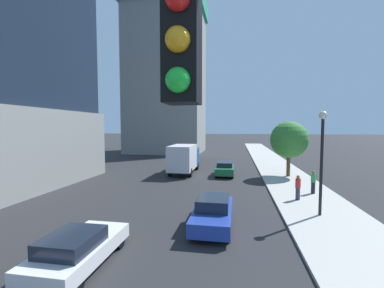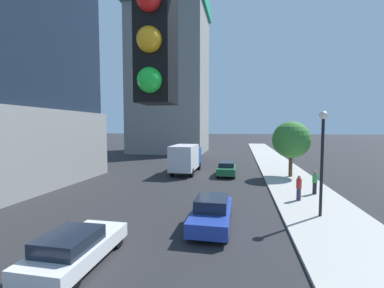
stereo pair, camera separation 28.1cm
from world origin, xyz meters
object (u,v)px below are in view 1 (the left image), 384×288
object	(u,v)px
construction_building	(167,69)
pedestrian_green_shirt	(313,182)
street_lamp	(322,148)
pedestrian_red_shirt	(298,187)
car_green	(225,169)
car_white	(78,248)
street_tree	(289,140)
car_blue	(213,212)
box_truck	(184,157)

from	to	relation	value
construction_building	pedestrian_green_shirt	xyz separation A→B (m)	(19.53, -30.48, -15.73)
street_lamp	pedestrian_red_shirt	size ratio (longest dim) A/B	3.44
car_green	street_lamp	bearing A→B (deg)	-63.40
car_white	pedestrian_red_shirt	world-z (taller)	pedestrian_red_shirt
car_white	street_tree	bearing A→B (deg)	59.72
street_tree	pedestrian_green_shirt	distance (m)	7.31
street_lamp	car_blue	world-z (taller)	street_lamp
pedestrian_red_shirt	construction_building	bearing A→B (deg)	119.08
construction_building	pedestrian_red_shirt	size ratio (longest dim) A/B	23.45
construction_building	box_truck	bearing A→B (deg)	-70.33
car_blue	car_green	distance (m)	13.75
pedestrian_green_shirt	construction_building	bearing A→B (deg)	122.65
street_lamp	pedestrian_green_shirt	distance (m)	5.77
street_lamp	pedestrian_red_shirt	distance (m)	4.19
street_lamp	pedestrian_green_shirt	size ratio (longest dim) A/B	3.34
car_blue	pedestrian_red_shirt	xyz separation A→B (m)	(5.26, 5.20, 0.27)
construction_building	car_blue	bearing A→B (deg)	-71.26
construction_building	car_white	world-z (taller)	construction_building
street_tree	pedestrian_green_shirt	xyz separation A→B (m)	(0.46, -6.76, -2.77)
car_blue	car_green	xyz separation A→B (m)	(0.00, 13.75, 0.00)
box_truck	construction_building	bearing A→B (deg)	109.67
street_tree	car_white	size ratio (longest dim) A/B	1.29
street_lamp	construction_building	bearing A→B (deg)	117.65
construction_building	car_green	distance (m)	31.45
car_white	pedestrian_green_shirt	distance (m)	16.23
construction_building	street_lamp	xyz separation A→B (m)	(18.53, -35.37, -12.84)
construction_building	car_white	size ratio (longest dim) A/B	9.20
box_truck	pedestrian_green_shirt	bearing A→B (deg)	-32.98
construction_building	pedestrian_red_shirt	distance (m)	40.29
street_lamp	car_blue	xyz separation A→B (m)	(-5.77, -2.23, -3.19)
pedestrian_red_shirt	car_white	bearing A→B (deg)	-134.87
pedestrian_red_shirt	car_blue	bearing A→B (deg)	-135.36
street_tree	box_truck	size ratio (longest dim) A/B	0.82
car_green	box_truck	size ratio (longest dim) A/B	0.60
street_lamp	street_tree	world-z (taller)	street_lamp
street_lamp	pedestrian_green_shirt	xyz separation A→B (m)	(1.00, 4.89, -2.89)
street_tree	pedestrian_red_shirt	xyz separation A→B (m)	(-1.05, -8.68, -2.80)
street_lamp	car_white	xyz separation A→B (m)	(-10.24, -6.82, -3.26)
construction_building	pedestrian_red_shirt	world-z (taller)	construction_building
car_green	car_white	size ratio (longest dim) A/B	0.94
car_blue	box_truck	bearing A→B (deg)	107.23
construction_building	car_green	xyz separation A→B (m)	(12.76, -23.85, -16.03)
construction_building	car_green	bearing A→B (deg)	-61.86
pedestrian_green_shirt	pedestrian_red_shirt	size ratio (longest dim) A/B	1.03
car_blue	car_white	xyz separation A→B (m)	(-4.47, -4.58, -0.07)
street_tree	car_green	bearing A→B (deg)	-178.81
pedestrian_green_shirt	pedestrian_red_shirt	xyz separation A→B (m)	(-1.50, -1.93, -0.03)
construction_building	street_tree	size ratio (longest dim) A/B	7.14
construction_building	box_truck	world-z (taller)	construction_building
box_truck	pedestrian_green_shirt	xyz separation A→B (m)	(11.24, -7.29, -0.72)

